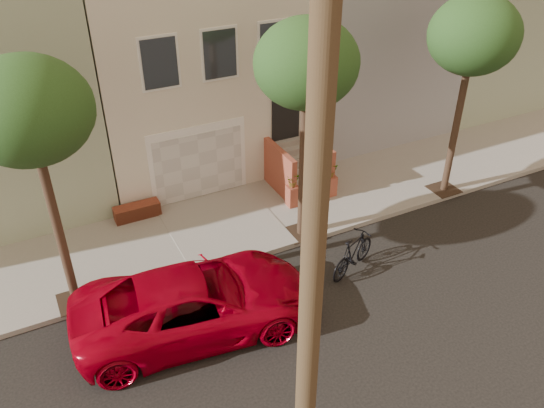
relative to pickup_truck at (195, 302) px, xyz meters
name	(u,v)px	position (x,y,z in m)	size (l,w,h in m)	color
ground	(344,334)	(3.04, -1.82, -0.79)	(90.00, 90.00, 0.00)	black
sidewalk	(250,219)	(3.04, 3.53, -0.71)	(40.00, 3.70, 0.15)	gray
house_row	(179,53)	(3.04, 9.37, 2.86)	(33.10, 11.70, 7.00)	beige
tree_left	(28,113)	(-2.46, 2.08, 4.47)	(2.70, 2.57, 6.30)	#2D2116
tree_mid	(306,65)	(4.04, 2.08, 4.47)	(2.70, 2.57, 6.30)	#2D2116
tree_right	(474,36)	(9.54, 2.08, 4.47)	(2.70, 2.57, 6.30)	#2D2116
pickup_truck	(195,302)	(0.00, 0.00, 0.00)	(2.62, 5.67, 1.58)	#A40014
motorcycle	(353,253)	(4.54, 0.10, -0.22)	(0.54, 1.91, 1.15)	black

